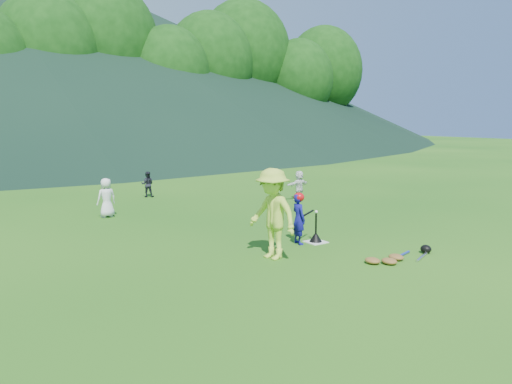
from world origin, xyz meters
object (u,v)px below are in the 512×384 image
fielder_d (299,185)px  equipment_pile (397,257)px  batter_child (299,219)px  fielder_b (148,184)px  batting_tee (316,237)px  home_plate (316,242)px  adult_coach (273,214)px  fielder_a (106,198)px

fielder_d → equipment_pile: 7.74m
batter_child → fielder_d: batter_child is taller
batter_child → fielder_b: bearing=10.2°
fielder_d → batting_tee: (-3.57, -4.97, -0.40)m
home_plate → fielder_d: size_ratio=0.43×
fielder_b → adult_coach: bearing=113.4°
fielder_d → equipment_pile: size_ratio=0.59×
adult_coach → fielder_b: adult_coach is taller
batting_tee → adult_coach: bearing=-163.1°
home_plate → fielder_d: 6.14m
fielder_b → batter_child: bearing=121.1°
batter_child → fielder_a: bearing=34.0°
home_plate → fielder_b: (-0.63, 8.69, 0.47)m
adult_coach → fielder_a: (-1.45, 6.32, -0.37)m
fielder_a → home_plate: bearing=111.4°
fielder_d → batter_child: bearing=44.2°
batter_child → fielder_a: 6.28m
fielder_b → batting_tee: 8.72m
home_plate → adult_coach: size_ratio=0.24×
fielder_b → equipment_pile: (1.03, -10.78, -0.41)m
fielder_b → equipment_pile: bearing=125.1°
batter_child → fielder_a: size_ratio=1.02×
adult_coach → fielder_d: (5.21, 5.47, -0.42)m
fielder_b → fielder_d: (4.20, -3.73, 0.05)m
fielder_d → batting_tee: fielder_d is taller
adult_coach → equipment_pile: 2.73m
fielder_a → fielder_d: bearing=166.1°
home_plate → equipment_pile: size_ratio=0.25×
home_plate → fielder_a: bearing=118.0°
fielder_d → batting_tee: 6.13m
batting_tee → equipment_pile: size_ratio=0.38×
fielder_d → fielder_b: bearing=-47.9°
fielder_d → equipment_pile: (-3.17, -7.05, -0.46)m
fielder_b → fielder_d: size_ratio=0.90×
batter_child → fielder_d: (3.99, 4.84, -0.07)m
home_plate → fielder_b: bearing=94.1°
batter_child → equipment_pile: batter_child is taller
fielder_a → equipment_pile: size_ratio=0.65×
fielder_b → fielder_d: 5.61m
batter_child → equipment_pile: (0.82, -2.21, -0.53)m
home_plate → adult_coach: bearing=-163.1°
home_plate → equipment_pile: (0.40, -2.08, 0.06)m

